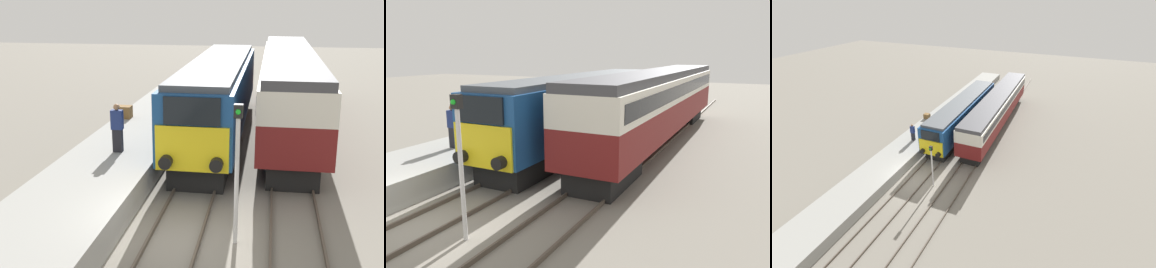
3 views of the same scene
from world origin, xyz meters
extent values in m
plane|color=slate|center=(0.00, 0.00, 0.00)|extent=(120.00, 120.00, 0.00)
cube|color=gray|center=(-3.30, 8.00, 0.48)|extent=(3.50, 50.00, 0.96)
cube|color=#4C4238|center=(-0.72, 5.00, 0.07)|extent=(0.07, 60.00, 0.14)
cube|color=#4C4238|center=(0.72, 5.00, 0.07)|extent=(0.07, 60.00, 0.14)
cube|color=#4C4238|center=(2.68, 5.00, 0.07)|extent=(0.07, 60.00, 0.14)
cube|color=#4C4238|center=(4.12, 5.00, 0.07)|extent=(0.07, 60.00, 0.14)
cube|color=black|center=(0.00, 5.62, 0.50)|extent=(2.03, 4.00, 1.00)
cube|color=black|center=(0.00, 16.53, 0.50)|extent=(2.03, 4.00, 1.00)
cube|color=navy|center=(0.00, 11.08, 2.29)|extent=(2.70, 15.92, 2.59)
cube|color=yellow|center=(0.00, 3.08, 1.78)|extent=(2.48, 0.10, 1.55)
cube|color=black|center=(0.00, 3.08, 3.07)|extent=(1.89, 0.10, 0.93)
cube|color=#4C5156|center=(0.00, 11.08, 3.71)|extent=(2.38, 15.28, 0.24)
cylinder|color=black|center=(-0.85, 2.87, 1.35)|extent=(0.44, 0.35, 0.44)
cylinder|color=black|center=(0.85, 2.87, 1.35)|extent=(0.44, 0.35, 0.44)
cube|color=black|center=(3.40, 6.02, 0.47)|extent=(1.89, 3.60, 0.95)
cube|color=black|center=(3.40, 21.68, 0.47)|extent=(1.89, 3.60, 0.95)
cube|color=maroon|center=(3.40, 13.85, 1.71)|extent=(2.70, 20.06, 1.51)
cube|color=silver|center=(3.40, 13.85, 3.06)|extent=(2.71, 20.06, 1.19)
cube|color=black|center=(3.40, 13.85, 3.06)|extent=(2.75, 19.25, 0.65)
cube|color=#424247|center=(3.40, 13.85, 3.83)|extent=(2.48, 20.06, 0.36)
cube|color=black|center=(-3.16, 4.92, 1.40)|extent=(0.36, 0.24, 0.89)
cube|color=navy|center=(-3.16, 4.92, 2.21)|extent=(0.44, 0.26, 0.74)
sphere|color=#9E704C|center=(-3.16, 4.92, 2.70)|extent=(0.24, 0.24, 0.24)
cylinder|color=silver|center=(1.70, 0.25, 1.80)|extent=(0.12, 0.12, 3.60)
cube|color=black|center=(1.70, 0.25, 3.78)|extent=(0.24, 0.20, 0.36)
sphere|color=green|center=(1.70, 0.14, 3.78)|extent=(0.14, 0.14, 0.14)
cube|color=brown|center=(-4.55, 10.21, 1.26)|extent=(0.70, 0.56, 0.60)
camera|label=1|loc=(2.51, -11.93, 6.55)|focal=45.00mm
camera|label=2|loc=(8.57, -6.75, 4.98)|focal=35.00mm
camera|label=3|loc=(10.74, -14.70, 14.53)|focal=24.00mm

